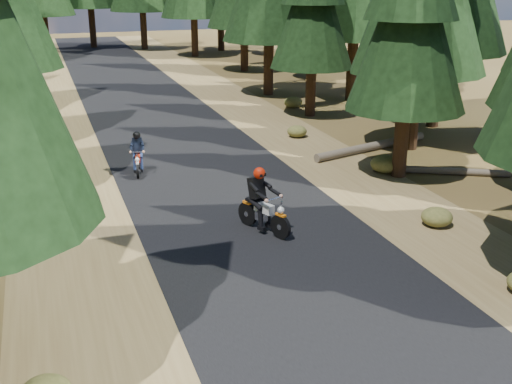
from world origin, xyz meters
The scene contains 9 objects.
ground centered at (0.00, 0.00, 0.00)m, with size 120.00×120.00×0.00m, color #49371A.
road centered at (0.00, 5.00, 0.01)m, with size 6.00×100.00×0.01m, color black.
shoulder_l centered at (-4.60, 5.00, 0.00)m, with size 3.20×100.00×0.01m, color brown.
shoulder_r centered at (4.60, 5.00, 0.00)m, with size 3.20×100.00×0.01m, color brown.
log_near centered at (6.77, 7.63, 0.16)m, with size 0.32×0.32×5.59m, color #4C4233.
log_far centered at (7.52, 4.22, 0.12)m, with size 0.24×0.24×4.51m, color #4C4233.
understory_shrubs centered at (1.62, 4.01, 0.26)m, with size 14.17×26.14×0.60m.
rider_lead centered at (0.18, 1.40, 0.58)m, with size 1.32×2.01×1.73m.
rider_follow centered at (-2.14, 7.53, 0.48)m, with size 0.76×1.66×1.43m.
Camera 1 is at (-5.05, -13.32, 6.56)m, focal length 45.00 mm.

